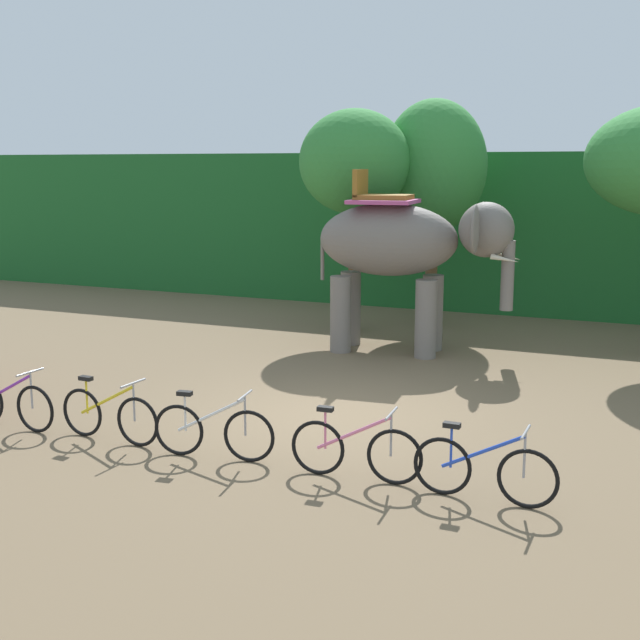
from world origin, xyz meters
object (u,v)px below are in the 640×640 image
tree_far_right (434,167)px  bike_white (213,431)px  bike_pink (355,450)px  elephant (404,247)px  bike_purple (10,403)px  bike_yellow (109,415)px  tree_right (355,163)px  bike_blue (484,470)px

tree_far_right → bike_white: bearing=-90.9°
bike_white → bike_pink: bearing=1.3°
elephant → bike_purple: 8.33m
tree_far_right → bike_yellow: 10.90m
bike_pink → tree_right: bearing=110.8°
bike_yellow → bike_pink: size_ratio=1.00×
tree_far_right → bike_white: size_ratio=3.18×
tree_far_right → elephant: (0.25, -3.10, -1.61)m
bike_pink → bike_white: bearing=-178.7°
bike_purple → bike_white: 3.46m
bike_yellow → bike_white: bearing=-1.3°
bike_white → bike_pink: size_ratio=0.99×
tree_right → bike_white: size_ratio=3.02×
tree_right → elephant: bearing=-44.9°
elephant → bike_white: size_ratio=2.47×
bike_yellow → bike_pink: same height
bike_purple → bike_white: same height
tree_far_right → elephant: 3.50m
tree_right → bike_yellow: tree_right is taller
bike_yellow → bike_white: 1.72m
bike_purple → bike_blue: (7.08, 0.04, 0.00)m
elephant → bike_yellow: 7.61m
tree_far_right → bike_blue: bearing=-71.3°
elephant → tree_far_right: bearing=94.6°
bike_purple → bike_pink: bearing=0.9°
tree_right → bike_yellow: 9.50m
tree_right → bike_purple: tree_right is taller
tree_far_right → bike_pink: tree_far_right is taller
bike_purple → bike_yellow: (1.74, 0.08, 0.00)m
tree_far_right → bike_yellow: (-1.87, -10.18, -3.42)m
bike_white → bike_blue: 3.62m
bike_white → bike_blue: (3.62, -0.00, 0.00)m
bike_white → bike_blue: bearing=-0.1°
bike_white → bike_blue: same height
tree_right → bike_pink: (3.35, -8.81, -3.52)m
tree_right → bike_purple: size_ratio=3.00×
elephant → bike_white: elephant is taller
tree_right → bike_blue: bearing=-60.8°
bike_yellow → bike_pink: 3.72m
bike_white → bike_purple: bearing=-179.3°
bike_purple → bike_yellow: same height
tree_far_right → bike_pink: (1.85, -10.17, -3.42)m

